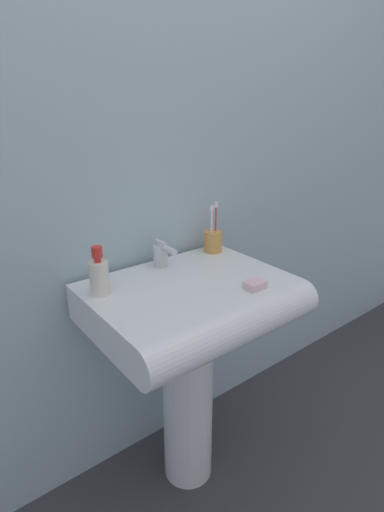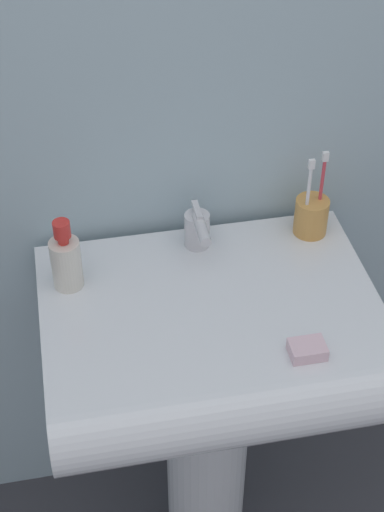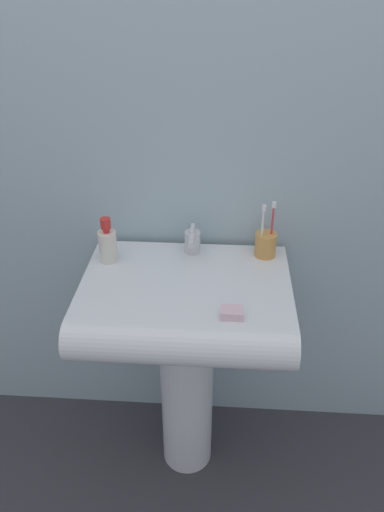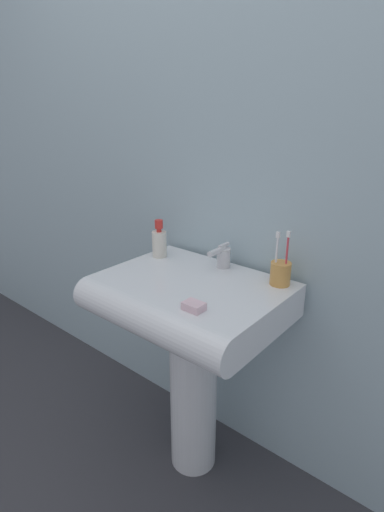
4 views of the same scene
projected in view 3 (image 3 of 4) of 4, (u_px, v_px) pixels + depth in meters
The scene contains 8 objects.
ground_plane at pixel (187, 453), 1.94m from camera, with size 6.00×6.00×0.00m, color #38383D.
wall_back at pixel (192, 129), 1.53m from camera, with size 5.00×0.05×2.40m, color #9EB7C1.
sink_pedestal at pixel (187, 389), 1.76m from camera, with size 0.18×0.18×0.70m, color white.
sink_basin at pixel (185, 305), 1.50m from camera, with size 0.63×0.50×0.12m.
faucet at pixel (192, 241), 1.62m from camera, with size 0.05×0.12×0.09m.
toothbrush_cup at pixel (266, 244), 1.61m from camera, with size 0.07×0.07×0.19m.
soap_bottle at pixel (108, 244), 1.57m from camera, with size 0.06×0.06×0.15m.
bar_soap at pixel (232, 313), 1.36m from camera, with size 0.06×0.05×0.02m, color silver.
Camera 3 is at (0.10, -1.24, 1.68)m, focal length 35.00 mm.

